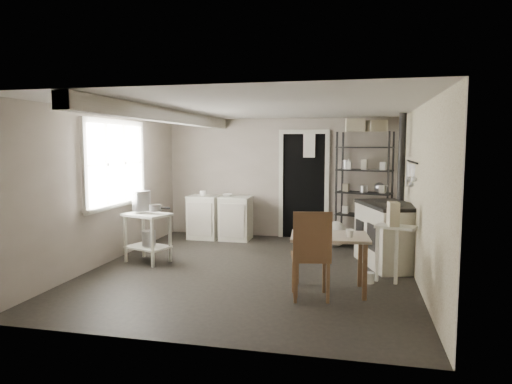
% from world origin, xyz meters
% --- Properties ---
extents(floor, '(5.00, 5.00, 0.00)m').
position_xyz_m(floor, '(0.00, 0.00, 0.00)').
color(floor, black).
rests_on(floor, ground).
extents(ceiling, '(5.00, 5.00, 0.00)m').
position_xyz_m(ceiling, '(0.00, 0.00, 2.30)').
color(ceiling, beige).
rests_on(ceiling, wall_back).
extents(wall_back, '(4.50, 0.02, 2.30)m').
position_xyz_m(wall_back, '(0.00, 2.50, 1.15)').
color(wall_back, '#A4998C').
rests_on(wall_back, ground).
extents(wall_front, '(4.50, 0.02, 2.30)m').
position_xyz_m(wall_front, '(0.00, -2.50, 1.15)').
color(wall_front, '#A4998C').
rests_on(wall_front, ground).
extents(wall_left, '(0.02, 5.00, 2.30)m').
position_xyz_m(wall_left, '(-2.25, 0.00, 1.15)').
color(wall_left, '#A4998C').
rests_on(wall_left, ground).
extents(wall_right, '(0.02, 5.00, 2.30)m').
position_xyz_m(wall_right, '(2.25, 0.00, 1.15)').
color(wall_right, '#A4998C').
rests_on(wall_right, ground).
extents(window, '(0.12, 1.76, 1.28)m').
position_xyz_m(window, '(-2.22, 0.20, 1.50)').
color(window, silver).
rests_on(window, wall_left).
extents(doorway, '(0.96, 0.10, 2.08)m').
position_xyz_m(doorway, '(0.45, 2.47, 1.00)').
color(doorway, silver).
rests_on(doorway, ground).
extents(ceiling_beam, '(0.18, 5.00, 0.18)m').
position_xyz_m(ceiling_beam, '(-1.20, 0.00, 2.20)').
color(ceiling_beam, silver).
rests_on(ceiling_beam, ceiling).
extents(wallpaper_panel, '(0.01, 5.00, 2.30)m').
position_xyz_m(wallpaper_panel, '(2.24, 0.00, 1.15)').
color(wallpaper_panel, beige).
rests_on(wallpaper_panel, wall_right).
extents(utensil_rail, '(0.06, 1.20, 0.44)m').
position_xyz_m(utensil_rail, '(2.19, 0.60, 1.55)').
color(utensil_rail, '#ACACAE').
rests_on(utensil_rail, wall_right).
extents(prep_table, '(0.78, 0.66, 0.75)m').
position_xyz_m(prep_table, '(-1.66, 0.11, 0.40)').
color(prep_table, silver).
rests_on(prep_table, ground).
extents(stockpot, '(0.33, 0.33, 0.30)m').
position_xyz_m(stockpot, '(-1.77, 0.15, 0.94)').
color(stockpot, '#ACACAE').
rests_on(stockpot, prep_table).
extents(saucepan, '(0.22, 0.22, 0.10)m').
position_xyz_m(saucepan, '(-1.50, 0.08, 0.85)').
color(saucepan, '#ACACAE').
rests_on(saucepan, prep_table).
extents(bucket, '(0.21, 0.21, 0.22)m').
position_xyz_m(bucket, '(-1.62, 0.07, 0.39)').
color(bucket, '#ACACAE').
rests_on(bucket, prep_table).
extents(base_cabinets, '(1.26, 0.54, 0.82)m').
position_xyz_m(base_cabinets, '(-1.09, 2.03, 0.46)').
color(base_cabinets, beige).
rests_on(base_cabinets, ground).
extents(mixing_bowl, '(0.28, 0.28, 0.06)m').
position_xyz_m(mixing_bowl, '(-0.94, 2.00, 0.95)').
color(mixing_bowl, white).
rests_on(mixing_bowl, base_cabinets).
extents(counter_cup, '(0.14, 0.14, 0.10)m').
position_xyz_m(counter_cup, '(-1.40, 1.94, 0.97)').
color(counter_cup, white).
rests_on(counter_cup, base_cabinets).
extents(shelf_rack, '(1.03, 0.63, 2.02)m').
position_xyz_m(shelf_rack, '(1.57, 2.11, 0.95)').
color(shelf_rack, black).
rests_on(shelf_rack, ground).
extents(shelf_jar, '(0.11, 0.11, 0.20)m').
position_xyz_m(shelf_jar, '(1.29, 2.14, 1.37)').
color(shelf_jar, white).
rests_on(shelf_jar, shelf_rack).
extents(storage_box_a, '(0.35, 0.32, 0.22)m').
position_xyz_m(storage_box_a, '(1.39, 2.06, 2.01)').
color(storage_box_a, beige).
rests_on(storage_box_a, shelf_rack).
extents(storage_box_b, '(0.39, 0.37, 0.20)m').
position_xyz_m(storage_box_b, '(1.75, 2.11, 1.99)').
color(storage_box_b, beige).
rests_on(storage_box_b, shelf_rack).
extents(stove, '(1.01, 1.34, 0.93)m').
position_xyz_m(stove, '(1.92, 0.70, 0.44)').
color(stove, beige).
rests_on(stove, ground).
extents(stovepipe, '(0.13, 0.13, 1.29)m').
position_xyz_m(stovepipe, '(2.11, 1.11, 1.59)').
color(stovepipe, black).
rests_on(stovepipe, stove).
extents(side_ledge, '(0.56, 0.41, 0.77)m').
position_xyz_m(side_ledge, '(1.95, -0.22, 0.43)').
color(side_ledge, silver).
rests_on(side_ledge, ground).
extents(oats_box, '(0.15, 0.22, 0.31)m').
position_xyz_m(oats_box, '(1.91, -0.24, 1.01)').
color(oats_box, beige).
rests_on(oats_box, side_ledge).
extents(work_table, '(0.99, 0.74, 0.70)m').
position_xyz_m(work_table, '(1.14, -0.72, 0.38)').
color(work_table, beige).
rests_on(work_table, ground).
extents(table_cup, '(0.11, 0.11, 0.10)m').
position_xyz_m(table_cup, '(1.38, -0.80, 0.81)').
color(table_cup, white).
rests_on(table_cup, work_table).
extents(chair, '(0.51, 0.53, 1.05)m').
position_xyz_m(chair, '(0.94, -0.99, 0.48)').
color(chair, brown).
rests_on(chair, ground).
extents(flour_sack, '(0.45, 0.41, 0.45)m').
position_xyz_m(flour_sack, '(1.10, 1.82, 0.24)').
color(flour_sack, white).
rests_on(flour_sack, ground).
extents(floor_crock, '(0.14, 0.14, 0.14)m').
position_xyz_m(floor_crock, '(1.64, -0.26, 0.07)').
color(floor_crock, white).
rests_on(floor_crock, ground).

